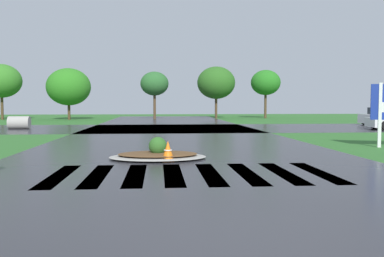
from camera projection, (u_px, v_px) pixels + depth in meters
asphalt_roadway at (181, 152)px, 14.69m from camera, size 11.26×80.00×0.01m
asphalt_cross_road at (170, 128)px, 28.45m from camera, size 90.00×10.14×0.01m
crosswalk_stripes at (192, 174)px, 10.06m from camera, size 6.75×3.27×0.01m
median_island at (158, 154)px, 12.85m from camera, size 3.00×2.03×0.68m
drainage_pipe_stack at (19, 123)px, 27.57m from camera, size 1.36×0.89×0.85m
traffic_cone at (168, 152)px, 12.23m from camera, size 0.39×0.39×0.61m
background_treeline at (114, 84)px, 44.71m from camera, size 37.85×6.91×5.84m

